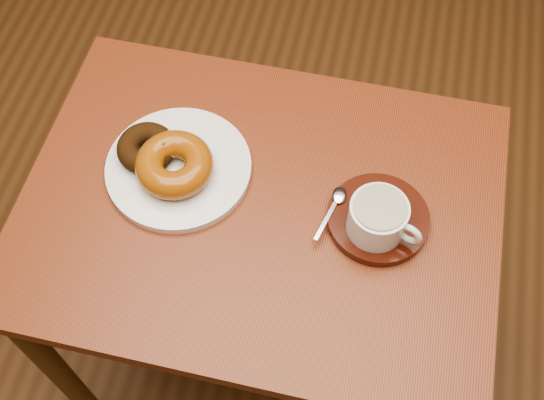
% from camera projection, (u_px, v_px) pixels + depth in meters
% --- Properties ---
extents(ground, '(6.00, 6.00, 0.00)m').
position_uv_depth(ground, '(315.00, 333.00, 1.70)').
color(ground, brown).
rests_on(ground, ground).
extents(cafe_table, '(0.76, 0.57, 0.71)m').
position_uv_depth(cafe_table, '(261.00, 237.00, 1.17)').
color(cafe_table, brown).
rests_on(cafe_table, ground).
extents(donut_plate, '(0.26, 0.26, 0.01)m').
position_uv_depth(donut_plate, '(179.00, 168.00, 1.10)').
color(donut_plate, white).
rests_on(donut_plate, cafe_table).
extents(donut_cinnamon, '(0.12, 0.12, 0.03)m').
position_uv_depth(donut_cinnamon, '(147.00, 148.00, 1.09)').
color(donut_cinnamon, black).
rests_on(donut_cinnamon, donut_plate).
extents(donut_caramel, '(0.15, 0.15, 0.05)m').
position_uv_depth(donut_caramel, '(174.00, 165.00, 1.07)').
color(donut_caramel, '#994F10').
rests_on(donut_caramel, donut_plate).
extents(saucer, '(0.16, 0.16, 0.02)m').
position_uv_depth(saucer, '(378.00, 219.00, 1.05)').
color(saucer, '#350F07').
rests_on(saucer, cafe_table).
extents(coffee_cup, '(0.11, 0.09, 0.06)m').
position_uv_depth(coffee_cup, '(379.00, 218.00, 1.01)').
color(coffee_cup, white).
rests_on(coffee_cup, saucer).
extents(teaspoon, '(0.04, 0.10, 0.01)m').
position_uv_depth(teaspoon, '(337.00, 200.00, 1.05)').
color(teaspoon, silver).
rests_on(teaspoon, saucer).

